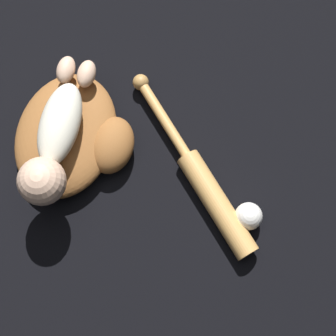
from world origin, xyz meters
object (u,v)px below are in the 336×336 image
baby_figure (54,143)px  baseball (248,216)px  baseball_glove (74,137)px  baseball_bat (205,185)px

baby_figure → baseball: (0.02, 0.51, -0.10)m
baby_figure → baseball: baby_figure is taller
baseball_glove → baseball: baseball_glove is taller
baby_figure → baseball_bat: (-0.03, 0.39, -0.11)m
baseball_glove → baseball_bat: baseball_glove is taller
baseball_bat → baseball: size_ratio=6.14×
baseball_glove → baseball_bat: 0.37m
baseball_glove → baby_figure: 0.11m
baseball_glove → baby_figure: size_ratio=0.89×
baseball_glove → baseball: 0.50m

